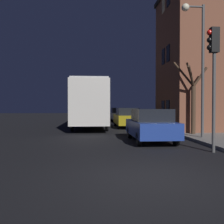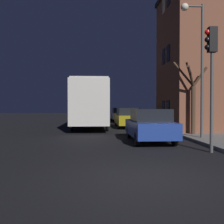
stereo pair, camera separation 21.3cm
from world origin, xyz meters
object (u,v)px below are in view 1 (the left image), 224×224
(streetlamp, at_px, (198,52))
(car_far_lane, at_px, (119,114))
(traffic_light, at_px, (213,63))
(bare_tree, at_px, (193,98))
(car_near_lane, at_px, (151,125))
(bus, at_px, (90,101))
(car_mid_lane, at_px, (127,117))

(streetlamp, xyz_separation_m, car_far_lane, (-2.26, 16.02, -3.57))
(traffic_light, relative_size, bare_tree, 1.11)
(bare_tree, relative_size, car_near_lane, 0.98)
(bus, xyz_separation_m, car_near_lane, (2.98, -9.00, -1.31))
(bus, height_order, car_mid_lane, bus)
(streetlamp, xyz_separation_m, bus, (-5.38, 8.77, -2.27))
(car_mid_lane, relative_size, car_far_lane, 1.08)
(streetlamp, bearing_deg, bare_tree, 76.16)
(car_mid_lane, bearing_deg, bus, 165.45)
(bare_tree, xyz_separation_m, car_near_lane, (-2.78, -1.77, -1.37))
(car_near_lane, distance_m, car_mid_lane, 8.23)
(traffic_light, distance_m, bus, 12.86)
(traffic_light, bearing_deg, bus, 110.98)
(bare_tree, distance_m, car_far_lane, 14.79)
(bus, distance_m, car_near_lane, 9.57)
(traffic_light, relative_size, car_near_lane, 1.09)
(car_near_lane, distance_m, car_far_lane, 16.25)
(bus, bearing_deg, bare_tree, -51.49)
(traffic_light, height_order, car_far_lane, traffic_light)
(bus, distance_m, car_far_lane, 8.00)
(car_mid_lane, distance_m, car_far_lane, 8.02)
(bus, bearing_deg, car_near_lane, -71.71)
(traffic_light, bearing_deg, car_mid_lane, 98.24)
(bare_tree, height_order, bus, bare_tree)
(traffic_light, xyz_separation_m, car_mid_lane, (-1.62, 11.19, -2.44))
(traffic_light, distance_m, car_near_lane, 4.16)
(traffic_light, distance_m, car_mid_lane, 11.57)
(car_far_lane, bearing_deg, traffic_light, -85.65)
(traffic_light, xyz_separation_m, car_far_lane, (-1.46, 19.21, -2.44))
(bus, bearing_deg, traffic_light, -69.02)
(streetlamp, height_order, bus, streetlamp)
(bus, distance_m, car_mid_lane, 3.33)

